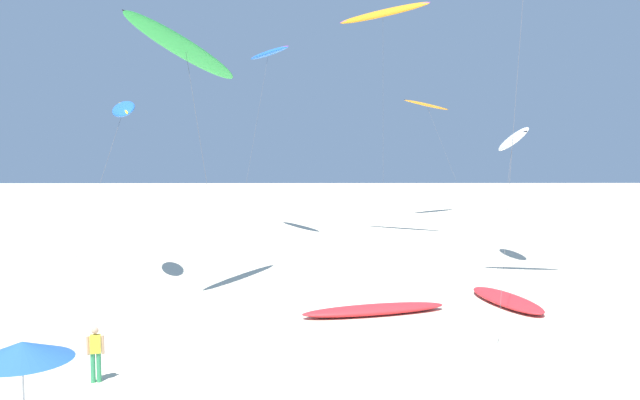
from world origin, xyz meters
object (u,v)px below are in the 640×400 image
(flying_kite_6, at_px, (427,105))
(grounded_kite_0, at_px, (506,299))
(person_foreground_walker, at_px, (96,352))
(flying_kite_2, at_px, (186,49))
(flying_kite_5, at_px, (513,139))
(grounded_kite_1, at_px, (375,309))
(beach_umbrella, at_px, (22,351))
(flying_kite_3, at_px, (383,13))
(flying_kite_0, at_px, (123,109))
(flying_kite_4, at_px, (268,53))

(flying_kite_6, bearing_deg, grounded_kite_0, -95.65)
(flying_kite_6, distance_m, person_foreground_walker, 57.26)
(flying_kite_2, height_order, flying_kite_5, flying_kite_2)
(grounded_kite_1, height_order, beach_umbrella, beach_umbrella)
(flying_kite_6, distance_m, beach_umbrella, 60.42)
(flying_kite_3, bearing_deg, person_foreground_walker, -110.85)
(flying_kite_0, relative_size, flying_kite_4, 0.63)
(grounded_kite_1, bearing_deg, grounded_kite_0, 16.24)
(grounded_kite_0, xyz_separation_m, beach_umbrella, (-15.75, -13.09, 1.85))
(flying_kite_2, bearing_deg, grounded_kite_1, -21.01)
(grounded_kite_0, xyz_separation_m, person_foreground_walker, (-15.23, -9.63, 0.72))
(flying_kite_0, distance_m, flying_kite_5, 23.14)
(flying_kite_2, distance_m, grounded_kite_0, 18.63)
(grounded_kite_0, height_order, person_foreground_walker, person_foreground_walker)
(flying_kite_5, xyz_separation_m, person_foreground_walker, (-18.91, -20.54, -6.84))
(flying_kite_2, relative_size, flying_kite_4, 0.81)
(flying_kite_2, height_order, grounded_kite_1, flying_kite_2)
(beach_umbrella, bearing_deg, person_foreground_walker, 81.52)
(flying_kite_4, bearing_deg, beach_umbrella, -94.99)
(flying_kite_3, relative_size, beach_umbrella, 7.89)
(flying_kite_5, xyz_separation_m, grounded_kite_0, (-3.68, -10.90, -7.55))
(flying_kite_0, relative_size, flying_kite_6, 0.76)
(flying_kite_2, bearing_deg, grounded_kite_0, -5.66)
(flying_kite_5, height_order, person_foreground_walker, flying_kite_5)
(flying_kite_5, relative_size, grounded_kite_0, 1.56)
(flying_kite_0, height_order, flying_kite_4, flying_kite_4)
(flying_kite_5, relative_size, flying_kite_6, 0.67)
(flying_kite_3, relative_size, person_foreground_walker, 11.22)
(flying_kite_5, distance_m, flying_kite_6, 32.40)
(flying_kite_0, bearing_deg, flying_kite_3, 47.50)
(flying_kite_3, height_order, grounded_kite_1, flying_kite_3)
(flying_kite_3, xyz_separation_m, flying_kite_5, (6.88, -11.07, -10.20))
(flying_kite_0, distance_m, grounded_kite_0, 21.33)
(flying_kite_4, distance_m, person_foreground_walker, 37.47)
(flying_kite_2, xyz_separation_m, person_foreground_walker, (-0.58, -11.09, -10.70))
(flying_kite_4, bearing_deg, grounded_kite_1, -76.80)
(flying_kite_6, relative_size, person_foreground_walker, 7.95)
(beach_umbrella, bearing_deg, grounded_kite_1, 49.74)
(flying_kite_2, relative_size, flying_kite_3, 0.69)
(flying_kite_0, bearing_deg, flying_kite_2, -42.17)
(flying_kite_2, distance_m, beach_umbrella, 17.45)
(flying_kite_4, bearing_deg, grounded_kite_0, -63.42)
(flying_kite_0, xyz_separation_m, beach_umbrella, (2.92, -18.18, -7.13))
(flying_kite_4, height_order, flying_kite_6, flying_kite_4)
(flying_kite_5, relative_size, beach_umbrella, 3.72)
(grounded_kite_0, bearing_deg, flying_kite_0, 164.75)
(flying_kite_6, height_order, grounded_kite_1, flying_kite_6)
(flying_kite_0, relative_size, beach_umbrella, 4.25)
(flying_kite_0, relative_size, grounded_kite_1, 1.55)
(flying_kite_2, bearing_deg, flying_kite_3, 60.82)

